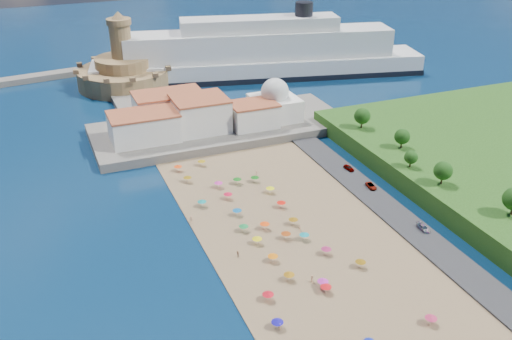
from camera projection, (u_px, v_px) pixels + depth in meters
name	position (u px, v px, depth m)	size (l,w,h in m)	color
ground	(279.00, 244.00, 140.05)	(700.00, 700.00, 0.00)	#071938
terrace	(221.00, 128.00, 203.26)	(90.00, 36.00, 3.00)	#59544C
jetty	(139.00, 105.00, 224.98)	(18.00, 70.00, 2.40)	#59544C
waterfront_buildings	(184.00, 116.00, 196.55)	(57.00, 29.00, 11.00)	silver
domed_building	(275.00, 103.00, 205.02)	(16.00, 16.00, 15.00)	silver
fortress	(124.00, 72.00, 247.40)	(40.00, 40.00, 32.40)	#9B744D
cruise_ship	(260.00, 56.00, 258.91)	(152.37, 54.52, 33.02)	black
beach_parasols	(299.00, 266.00, 128.24)	(31.29, 117.89, 2.20)	gray
beachgoers	(273.00, 255.00, 133.78)	(32.98, 83.48, 1.87)	tan
parked_cars	(409.00, 216.00, 149.18)	(2.61, 75.98, 1.42)	gray
hillside_trees	(474.00, 187.00, 145.26)	(13.69, 107.94, 7.44)	#382314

